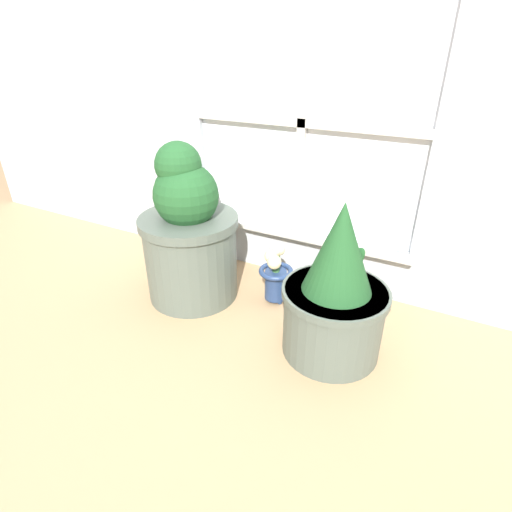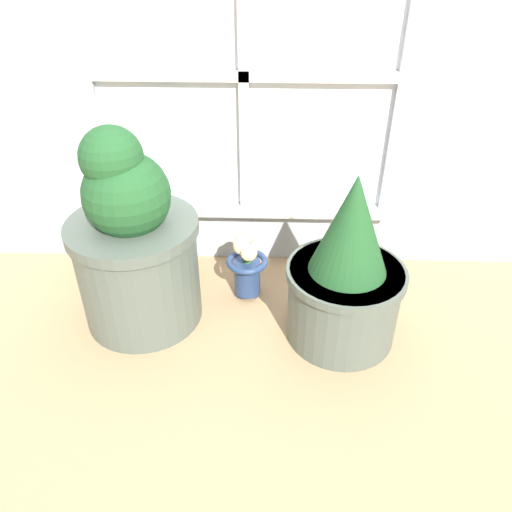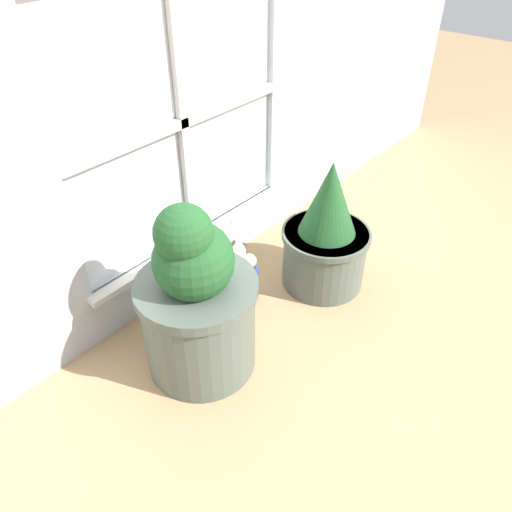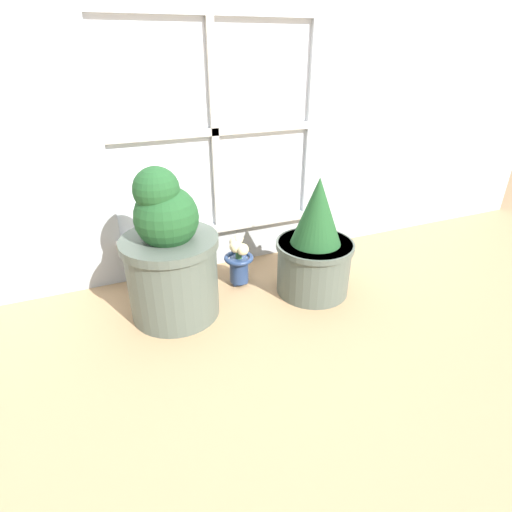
% 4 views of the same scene
% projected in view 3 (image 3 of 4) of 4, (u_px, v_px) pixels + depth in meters
% --- Properties ---
extents(ground_plane, '(10.00, 10.00, 0.00)m').
position_uv_depth(ground_plane, '(305.00, 339.00, 1.94)').
color(ground_plane, tan).
extents(potted_plant_left, '(0.42, 0.42, 0.68)m').
position_uv_depth(potted_plant_left, '(197.00, 303.00, 1.68)').
color(potted_plant_left, '#4C564C').
rests_on(potted_plant_left, ground_plane).
extents(potted_plant_right, '(0.37, 0.37, 0.58)m').
position_uv_depth(potted_plant_right, '(326.00, 237.00, 2.08)').
color(potted_plant_right, '#4C564C').
rests_on(potted_plant_right, ground_plane).
extents(flower_vase, '(0.15, 0.15, 0.27)m').
position_uv_depth(flower_vase, '(241.00, 272.00, 2.05)').
color(flower_vase, navy).
rests_on(flower_vase, ground_plane).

